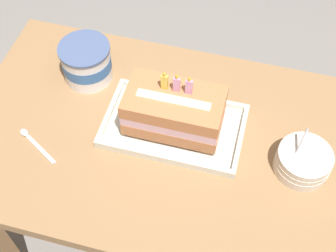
{
  "coord_description": "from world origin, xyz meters",
  "views": [
    {
      "loc": [
        0.19,
        -0.65,
        1.69
      ],
      "look_at": [
        0.01,
        0.02,
        0.73
      ],
      "focal_mm": 49.69,
      "sensor_mm": 36.0,
      "label": 1
    }
  ],
  "objects_px": {
    "ice_cream_tub": "(86,62)",
    "bowl_stack": "(303,160)",
    "foil_tray": "(174,127)",
    "birthday_cake": "(174,110)",
    "serving_spoon_near_tray": "(31,140)"
  },
  "relations": [
    {
      "from": "foil_tray",
      "to": "bowl_stack",
      "type": "relative_size",
      "value": 2.64
    },
    {
      "from": "ice_cream_tub",
      "to": "serving_spoon_near_tray",
      "type": "height_order",
      "value": "ice_cream_tub"
    },
    {
      "from": "birthday_cake",
      "to": "bowl_stack",
      "type": "height_order",
      "value": "birthday_cake"
    },
    {
      "from": "birthday_cake",
      "to": "bowl_stack",
      "type": "xyz_separation_m",
      "value": [
        0.33,
        -0.03,
        -0.05
      ]
    },
    {
      "from": "bowl_stack",
      "to": "serving_spoon_near_tray",
      "type": "distance_m",
      "value": 0.68
    },
    {
      "from": "foil_tray",
      "to": "bowl_stack",
      "type": "bearing_deg",
      "value": -5.52
    },
    {
      "from": "ice_cream_tub",
      "to": "bowl_stack",
      "type": "bearing_deg",
      "value": -13.61
    },
    {
      "from": "birthday_cake",
      "to": "ice_cream_tub",
      "type": "xyz_separation_m",
      "value": [
        -0.28,
        0.12,
        -0.02
      ]
    },
    {
      "from": "foil_tray",
      "to": "birthday_cake",
      "type": "relative_size",
      "value": 1.49
    },
    {
      "from": "foil_tray",
      "to": "serving_spoon_near_tray",
      "type": "height_order",
      "value": "foil_tray"
    },
    {
      "from": "bowl_stack",
      "to": "foil_tray",
      "type": "bearing_deg",
      "value": 174.48
    },
    {
      "from": "foil_tray",
      "to": "serving_spoon_near_tray",
      "type": "distance_m",
      "value": 0.37
    },
    {
      "from": "foil_tray",
      "to": "birthday_cake",
      "type": "distance_m",
      "value": 0.07
    },
    {
      "from": "foil_tray",
      "to": "serving_spoon_near_tray",
      "type": "bearing_deg",
      "value": -159.24
    },
    {
      "from": "birthday_cake",
      "to": "ice_cream_tub",
      "type": "relative_size",
      "value": 1.72
    }
  ]
}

